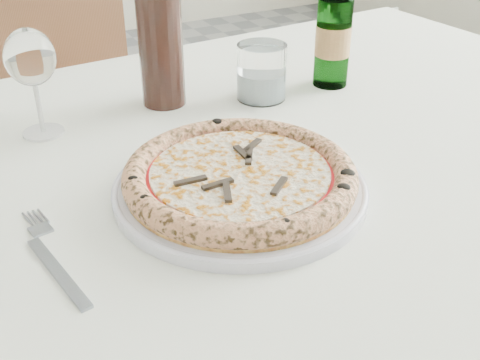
{
  "coord_description": "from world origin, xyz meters",
  "views": [
    {
      "loc": [
        -0.16,
        -0.79,
        1.15
      ],
      "look_at": [
        0.13,
        -0.23,
        0.78
      ],
      "focal_mm": 45.0,
      "sensor_mm": 36.0,
      "label": 1
    }
  ],
  "objects_px": {
    "plate": "(240,188)",
    "chair_far": "(47,109)",
    "pizza": "(240,176)",
    "tumbler": "(261,76)",
    "wine_glass": "(30,60)",
    "wine_bottle": "(160,30)",
    "beer_bottle": "(334,32)",
    "dining_table": "(208,209)"
  },
  "relations": [
    {
      "from": "dining_table",
      "to": "chair_far",
      "type": "distance_m",
      "value": 0.82
    },
    {
      "from": "wine_glass",
      "to": "tumbler",
      "type": "relative_size",
      "value": 1.73
    },
    {
      "from": "dining_table",
      "to": "pizza",
      "type": "height_order",
      "value": "pizza"
    },
    {
      "from": "pizza",
      "to": "chair_far",
      "type": "bearing_deg",
      "value": 94.85
    },
    {
      "from": "pizza",
      "to": "beer_bottle",
      "type": "height_order",
      "value": "beer_bottle"
    },
    {
      "from": "dining_table",
      "to": "chair_far",
      "type": "bearing_deg",
      "value": 95.45
    },
    {
      "from": "plate",
      "to": "tumbler",
      "type": "bearing_deg",
      "value": 55.72
    },
    {
      "from": "chair_far",
      "to": "tumbler",
      "type": "height_order",
      "value": "chair_far"
    },
    {
      "from": "beer_bottle",
      "to": "plate",
      "type": "bearing_deg",
      "value": -140.94
    },
    {
      "from": "wine_bottle",
      "to": "tumbler",
      "type": "bearing_deg",
      "value": -20.27
    },
    {
      "from": "wine_glass",
      "to": "tumbler",
      "type": "bearing_deg",
      "value": -5.13
    },
    {
      "from": "chair_far",
      "to": "tumbler",
      "type": "distance_m",
      "value": 0.75
    },
    {
      "from": "chair_far",
      "to": "wine_bottle",
      "type": "relative_size",
      "value": 3.25
    },
    {
      "from": "pizza",
      "to": "wine_bottle",
      "type": "relative_size",
      "value": 1.0
    },
    {
      "from": "chair_far",
      "to": "wine_bottle",
      "type": "distance_m",
      "value": 0.7
    },
    {
      "from": "plate",
      "to": "beer_bottle",
      "type": "height_order",
      "value": "beer_bottle"
    },
    {
      "from": "dining_table",
      "to": "tumbler",
      "type": "distance_m",
      "value": 0.26
    },
    {
      "from": "chair_far",
      "to": "wine_glass",
      "type": "xyz_separation_m",
      "value": [
        -0.1,
        -0.62,
        0.34
      ]
    },
    {
      "from": "dining_table",
      "to": "wine_bottle",
      "type": "bearing_deg",
      "value": 83.87
    },
    {
      "from": "pizza",
      "to": "wine_glass",
      "type": "height_order",
      "value": "wine_glass"
    },
    {
      "from": "pizza",
      "to": "wine_bottle",
      "type": "bearing_deg",
      "value": 85.83
    },
    {
      "from": "wine_glass",
      "to": "wine_bottle",
      "type": "bearing_deg",
      "value": 6.8
    },
    {
      "from": "plate",
      "to": "tumbler",
      "type": "height_order",
      "value": "tumbler"
    },
    {
      "from": "plate",
      "to": "dining_table",
      "type": "bearing_deg",
      "value": 90.0
    },
    {
      "from": "plate",
      "to": "pizza",
      "type": "distance_m",
      "value": 0.02
    },
    {
      "from": "wine_glass",
      "to": "beer_bottle",
      "type": "height_order",
      "value": "beer_bottle"
    },
    {
      "from": "plate",
      "to": "wine_glass",
      "type": "height_order",
      "value": "wine_glass"
    },
    {
      "from": "tumbler",
      "to": "pizza",
      "type": "bearing_deg",
      "value": -124.28
    },
    {
      "from": "dining_table",
      "to": "wine_glass",
      "type": "height_order",
      "value": "wine_glass"
    },
    {
      "from": "plate",
      "to": "tumbler",
      "type": "xyz_separation_m",
      "value": [
        0.17,
        0.26,
        0.03
      ]
    },
    {
      "from": "wine_glass",
      "to": "tumbler",
      "type": "xyz_separation_m",
      "value": [
        0.35,
        -0.03,
        -0.07
      ]
    },
    {
      "from": "chair_far",
      "to": "wine_glass",
      "type": "relative_size",
      "value": 5.86
    },
    {
      "from": "wine_bottle",
      "to": "beer_bottle",
      "type": "bearing_deg",
      "value": -11.2
    },
    {
      "from": "plate",
      "to": "pizza",
      "type": "relative_size",
      "value": 1.09
    },
    {
      "from": "wine_glass",
      "to": "beer_bottle",
      "type": "distance_m",
      "value": 0.49
    },
    {
      "from": "wine_glass",
      "to": "chair_far",
      "type": "bearing_deg",
      "value": 80.62
    },
    {
      "from": "dining_table",
      "to": "pizza",
      "type": "distance_m",
      "value": 0.15
    },
    {
      "from": "dining_table",
      "to": "pizza",
      "type": "relative_size",
      "value": 5.73
    },
    {
      "from": "pizza",
      "to": "tumbler",
      "type": "relative_size",
      "value": 3.13
    },
    {
      "from": "dining_table",
      "to": "beer_bottle",
      "type": "relative_size",
      "value": 7.05
    },
    {
      "from": "beer_bottle",
      "to": "tumbler",
      "type": "bearing_deg",
      "value": 179.36
    },
    {
      "from": "plate",
      "to": "chair_far",
      "type": "bearing_deg",
      "value": 94.85
    }
  ]
}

